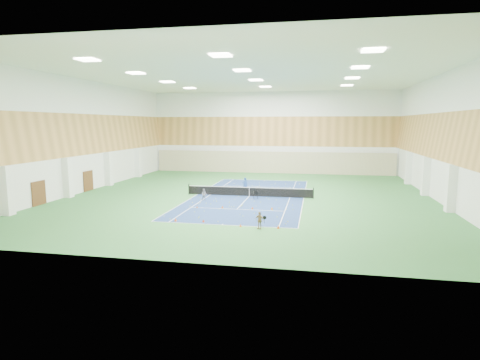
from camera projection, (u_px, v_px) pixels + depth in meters
name	position (u px, v px, depth m)	size (l,w,h in m)	color
ground	(249.00, 196.00, 40.70)	(40.00, 40.00, 0.00)	#2E6D33
room_shell	(249.00, 137.00, 39.86)	(36.00, 40.00, 12.00)	white
wood_cladding	(250.00, 117.00, 39.58)	(36.00, 40.00, 8.00)	#C08847
ceiling_light_grid	(250.00, 76.00, 39.04)	(21.40, 25.40, 0.06)	white
court_surface	(249.00, 196.00, 40.70)	(10.97, 23.77, 0.01)	navy
tennis_balls_scatter	(249.00, 196.00, 40.69)	(10.57, 22.77, 0.07)	yellow
tennis_net	(249.00, 191.00, 40.62)	(12.80, 0.10, 1.10)	black
back_curtain	(271.00, 162.00, 59.68)	(35.40, 0.16, 3.20)	#C6B793
door_left_a	(39.00, 193.00, 36.13)	(0.08, 1.80, 2.20)	#593319
door_left_b	(88.00, 181.00, 43.90)	(0.08, 1.80, 2.20)	#593319
coach	(245.00, 185.00, 43.00)	(0.58, 0.38, 1.60)	#204694
child_court	(204.00, 195.00, 38.47)	(0.55, 0.43, 1.13)	gray
child_apron	(259.00, 220.00, 28.01)	(0.72, 0.30, 1.23)	tan
ball_cart	(256.00, 195.00, 39.10)	(0.46, 0.46, 0.80)	black
cone_svc_a	(197.00, 207.00, 35.04)	(0.17, 0.17, 0.19)	#DC560B
cone_svc_b	(222.00, 207.00, 34.90)	(0.21, 0.21, 0.23)	#D6580B
cone_svc_c	(252.00, 208.00, 34.51)	(0.21, 0.21, 0.23)	#EF480C
cone_svc_d	(272.00, 208.00, 34.35)	(0.22, 0.22, 0.24)	orange
cone_base_a	(176.00, 220.00, 30.26)	(0.22, 0.22, 0.24)	#EF540C
cone_base_b	(203.00, 221.00, 29.97)	(0.20, 0.20, 0.22)	#E83B0C
cone_base_c	(241.00, 225.00, 28.67)	(0.19, 0.19, 0.20)	orange
cone_base_d	(278.00, 227.00, 28.15)	(0.22, 0.22, 0.24)	#F0570C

